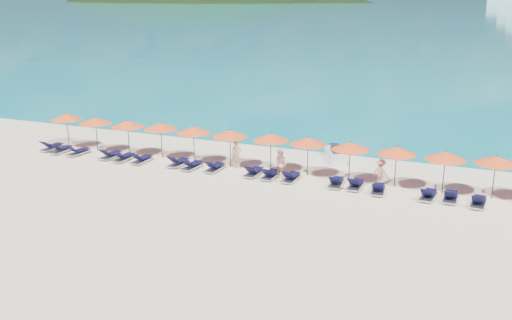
% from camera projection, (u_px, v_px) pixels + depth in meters
% --- Properties ---
extents(ground, '(1400.00, 1400.00, 0.00)m').
position_uv_depth(ground, '(233.00, 199.00, 28.55)').
color(ground, beige).
extents(sea, '(1600.00, 1300.00, 0.01)m').
position_uv_depth(sea, '(489.00, 2.00, 613.60)').
color(sea, '#1FA9B2').
rests_on(sea, ground).
extents(headland_main, '(374.00, 242.00, 126.50)m').
position_uv_depth(headland_main, '(191.00, 38.00, 627.96)').
color(headland_main, black).
rests_on(headland_main, ground).
extents(headland_small, '(162.00, 126.00, 85.50)m').
position_uv_depth(headland_small, '(328.00, 38.00, 589.84)').
color(headland_small, black).
rests_on(headland_small, ground).
extents(jetski, '(1.92, 2.68, 0.90)m').
position_uv_depth(jetski, '(335.00, 154.00, 34.97)').
color(jetski, silver).
rests_on(jetski, ground).
extents(beachgoer_a, '(0.70, 0.59, 1.65)m').
position_uv_depth(beachgoer_a, '(237.00, 155.00, 33.23)').
color(beachgoer_a, tan).
rests_on(beachgoer_a, ground).
extents(beachgoer_b, '(0.95, 0.73, 1.72)m').
position_uv_depth(beachgoer_b, '(280.00, 165.00, 31.19)').
color(beachgoer_b, tan).
rests_on(beachgoer_b, ground).
extents(beachgoer_c, '(1.05, 0.76, 1.47)m').
position_uv_depth(beachgoer_c, '(381.00, 173.00, 30.25)').
color(beachgoer_c, tan).
rests_on(beachgoer_c, ground).
extents(umbrella_0, '(2.10, 2.10, 2.28)m').
position_uv_depth(umbrella_0, '(66.00, 117.00, 37.70)').
color(umbrella_0, black).
rests_on(umbrella_0, ground).
extents(umbrella_1, '(2.10, 2.10, 2.28)m').
position_uv_depth(umbrella_1, '(95.00, 121.00, 36.59)').
color(umbrella_1, black).
rests_on(umbrella_1, ground).
extents(umbrella_2, '(2.10, 2.10, 2.28)m').
position_uv_depth(umbrella_2, '(128.00, 124.00, 35.68)').
color(umbrella_2, black).
rests_on(umbrella_2, ground).
extents(umbrella_3, '(2.10, 2.10, 2.28)m').
position_uv_depth(umbrella_3, '(161.00, 126.00, 35.09)').
color(umbrella_3, black).
rests_on(umbrella_3, ground).
extents(umbrella_4, '(2.10, 2.10, 2.28)m').
position_uv_depth(umbrella_4, '(193.00, 130.00, 34.11)').
color(umbrella_4, black).
rests_on(umbrella_4, ground).
extents(umbrella_5, '(2.10, 2.10, 2.28)m').
position_uv_depth(umbrella_5, '(230.00, 133.00, 33.24)').
color(umbrella_5, black).
rests_on(umbrella_5, ground).
extents(umbrella_6, '(2.10, 2.10, 2.28)m').
position_uv_depth(umbrella_6, '(271.00, 137.00, 32.38)').
color(umbrella_6, black).
rests_on(umbrella_6, ground).
extents(umbrella_7, '(2.10, 2.10, 2.28)m').
position_uv_depth(umbrella_7, '(308.00, 141.00, 31.57)').
color(umbrella_7, black).
rests_on(umbrella_7, ground).
extents(umbrella_8, '(2.10, 2.10, 2.28)m').
position_uv_depth(umbrella_8, '(350.00, 146.00, 30.54)').
color(umbrella_8, black).
rests_on(umbrella_8, ground).
extents(umbrella_9, '(2.10, 2.10, 2.28)m').
position_uv_depth(umbrella_9, '(397.00, 151.00, 29.66)').
color(umbrella_9, black).
rests_on(umbrella_9, ground).
extents(umbrella_10, '(2.10, 2.10, 2.28)m').
position_uv_depth(umbrella_10, '(446.00, 156.00, 28.73)').
color(umbrella_10, black).
rests_on(umbrella_10, ground).
extents(umbrella_11, '(2.10, 2.10, 2.28)m').
position_uv_depth(umbrella_11, '(496.00, 160.00, 28.00)').
color(umbrella_11, black).
rests_on(umbrella_11, ground).
extents(lounger_0, '(0.69, 1.73, 0.66)m').
position_uv_depth(lounger_0, '(52.00, 147.00, 37.27)').
color(lounger_0, silver).
rests_on(lounger_0, ground).
extents(lounger_1, '(0.71, 1.73, 0.66)m').
position_uv_depth(lounger_1, '(61.00, 149.00, 36.66)').
color(lounger_1, silver).
rests_on(lounger_1, ground).
extents(lounger_2, '(0.79, 1.75, 0.66)m').
position_uv_depth(lounger_2, '(78.00, 151.00, 36.15)').
color(lounger_2, silver).
rests_on(lounger_2, ground).
extents(lounger_3, '(0.71, 1.73, 0.66)m').
position_uv_depth(lounger_3, '(110.00, 155.00, 35.39)').
color(lounger_3, silver).
rests_on(lounger_3, ground).
extents(lounger_4, '(0.68, 1.72, 0.66)m').
position_uv_depth(lounger_4, '(124.00, 157.00, 34.88)').
color(lounger_4, silver).
rests_on(lounger_4, ground).
extents(lounger_5, '(0.66, 1.71, 0.66)m').
position_uv_depth(lounger_5, '(142.00, 159.00, 34.48)').
color(lounger_5, silver).
rests_on(lounger_5, ground).
extents(lounger_6, '(0.73, 1.74, 0.66)m').
position_uv_depth(lounger_6, '(178.00, 162.00, 33.85)').
color(lounger_6, silver).
rests_on(lounger_6, ground).
extents(lounger_7, '(0.74, 1.74, 0.66)m').
position_uv_depth(lounger_7, '(192.00, 165.00, 33.25)').
color(lounger_7, silver).
rests_on(lounger_7, ground).
extents(lounger_8, '(0.68, 1.72, 0.66)m').
position_uv_depth(lounger_8, '(215.00, 167.00, 32.89)').
color(lounger_8, silver).
rests_on(lounger_8, ground).
extents(lounger_9, '(0.65, 1.71, 0.66)m').
position_uv_depth(lounger_9, '(253.00, 172.00, 32.05)').
color(lounger_9, silver).
rests_on(lounger_9, ground).
extents(lounger_10, '(0.62, 1.70, 0.66)m').
position_uv_depth(lounger_10, '(270.00, 174.00, 31.61)').
color(lounger_10, silver).
rests_on(lounger_10, ground).
extents(lounger_11, '(0.67, 1.72, 0.66)m').
position_uv_depth(lounger_11, '(291.00, 177.00, 31.13)').
color(lounger_11, silver).
rests_on(lounger_11, ground).
extents(lounger_12, '(0.73, 1.74, 0.66)m').
position_uv_depth(lounger_12, '(336.00, 182.00, 30.30)').
color(lounger_12, silver).
rests_on(lounger_12, ground).
extents(lounger_13, '(0.63, 1.70, 0.66)m').
position_uv_depth(lounger_13, '(356.00, 184.00, 29.96)').
color(lounger_13, silver).
rests_on(lounger_13, ground).
extents(lounger_14, '(0.79, 1.75, 0.66)m').
position_uv_depth(lounger_14, '(378.00, 189.00, 29.27)').
color(lounger_14, silver).
rests_on(lounger_14, ground).
extents(lounger_15, '(0.79, 1.75, 0.66)m').
position_uv_depth(lounger_15, '(428.00, 195.00, 28.42)').
color(lounger_15, silver).
rests_on(lounger_15, ground).
extents(lounger_16, '(0.64, 1.71, 0.66)m').
position_uv_depth(lounger_16, '(450.00, 196.00, 28.16)').
color(lounger_16, silver).
rests_on(lounger_16, ground).
extents(lounger_17, '(0.75, 1.74, 0.66)m').
position_uv_depth(lounger_17, '(478.00, 201.00, 27.49)').
color(lounger_17, silver).
rests_on(lounger_17, ground).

